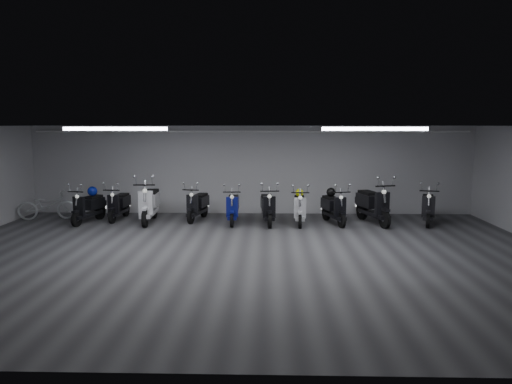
{
  "coord_description": "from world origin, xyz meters",
  "views": [
    {
      "loc": [
        0.57,
        -10.12,
        2.85
      ],
      "look_at": [
        0.24,
        2.5,
        1.05
      ],
      "focal_mm": 33.52,
      "sensor_mm": 36.0,
      "label": 1
    }
  ],
  "objects_px": {
    "scooter_1": "(119,200)",
    "scooter_8": "(373,199)",
    "scooter_3": "(197,200)",
    "helmet_1": "(331,192)",
    "scooter_0": "(88,202)",
    "helmet_0": "(92,191)",
    "scooter_5": "(268,202)",
    "scooter_4": "(233,202)",
    "scooter_7": "(334,203)",
    "bicycle": "(47,202)",
    "scooter_6": "(300,203)",
    "scooter_2": "(149,198)",
    "scooter_9": "(428,202)",
    "helmet_2": "(299,193)"
  },
  "relations": [
    {
      "from": "scooter_5",
      "to": "helmet_0",
      "type": "distance_m",
      "value": 5.16
    },
    {
      "from": "helmet_1",
      "to": "scooter_3",
      "type": "bearing_deg",
      "value": 177.02
    },
    {
      "from": "scooter_8",
      "to": "helmet_1",
      "type": "height_order",
      "value": "scooter_8"
    },
    {
      "from": "scooter_1",
      "to": "scooter_8",
      "type": "xyz_separation_m",
      "value": [
        7.48,
        -0.37,
        0.13
      ]
    },
    {
      "from": "scooter_5",
      "to": "scooter_4",
      "type": "bearing_deg",
      "value": 168.72
    },
    {
      "from": "scooter_9",
      "to": "helmet_2",
      "type": "bearing_deg",
      "value": -164.43
    },
    {
      "from": "scooter_0",
      "to": "helmet_2",
      "type": "relative_size",
      "value": 7.02
    },
    {
      "from": "scooter_4",
      "to": "scooter_6",
      "type": "bearing_deg",
      "value": -4.26
    },
    {
      "from": "scooter_5",
      "to": "helmet_2",
      "type": "distance_m",
      "value": 0.97
    },
    {
      "from": "scooter_4",
      "to": "scooter_8",
      "type": "xyz_separation_m",
      "value": [
        4.03,
        0.03,
        0.12
      ]
    },
    {
      "from": "helmet_2",
      "to": "bicycle",
      "type": "bearing_deg",
      "value": 178.09
    },
    {
      "from": "bicycle",
      "to": "helmet_1",
      "type": "relative_size",
      "value": 6.3
    },
    {
      "from": "scooter_5",
      "to": "scooter_9",
      "type": "height_order",
      "value": "same"
    },
    {
      "from": "scooter_5",
      "to": "scooter_7",
      "type": "relative_size",
      "value": 1.04
    },
    {
      "from": "bicycle",
      "to": "scooter_1",
      "type": "bearing_deg",
      "value": -100.65
    },
    {
      "from": "scooter_0",
      "to": "helmet_0",
      "type": "relative_size",
      "value": 5.87
    },
    {
      "from": "bicycle",
      "to": "scooter_3",
      "type": "bearing_deg",
      "value": -100.97
    },
    {
      "from": "scooter_8",
      "to": "scooter_2",
      "type": "bearing_deg",
      "value": 163.25
    },
    {
      "from": "scooter_9",
      "to": "bicycle",
      "type": "distance_m",
      "value": 11.21
    },
    {
      "from": "scooter_8",
      "to": "bicycle",
      "type": "xyz_separation_m",
      "value": [
        -9.64,
        0.35,
        -0.19
      ]
    },
    {
      "from": "scooter_7",
      "to": "scooter_9",
      "type": "distance_m",
      "value": 2.7
    },
    {
      "from": "helmet_0",
      "to": "helmet_2",
      "type": "distance_m",
      "value": 6.06
    },
    {
      "from": "scooter_3",
      "to": "scooter_6",
      "type": "xyz_separation_m",
      "value": [
        3.0,
        -0.5,
        0.0
      ]
    },
    {
      "from": "scooter_5",
      "to": "bicycle",
      "type": "bearing_deg",
      "value": 170.58
    },
    {
      "from": "scooter_0",
      "to": "scooter_3",
      "type": "relative_size",
      "value": 1.0
    },
    {
      "from": "scooter_0",
      "to": "scooter_7",
      "type": "distance_m",
      "value": 7.1
    },
    {
      "from": "scooter_3",
      "to": "helmet_0",
      "type": "bearing_deg",
      "value": -163.02
    },
    {
      "from": "scooter_7",
      "to": "helmet_0",
      "type": "bearing_deg",
      "value": 162.62
    },
    {
      "from": "scooter_0",
      "to": "bicycle",
      "type": "height_order",
      "value": "scooter_0"
    },
    {
      "from": "scooter_0",
      "to": "scooter_1",
      "type": "relative_size",
      "value": 1.02
    },
    {
      "from": "scooter_4",
      "to": "scooter_7",
      "type": "xyz_separation_m",
      "value": [
        2.9,
        -0.03,
        0.0
      ]
    },
    {
      "from": "helmet_2",
      "to": "helmet_1",
      "type": "bearing_deg",
      "value": 4.26
    },
    {
      "from": "scooter_2",
      "to": "scooter_5",
      "type": "height_order",
      "value": "scooter_2"
    },
    {
      "from": "scooter_9",
      "to": "helmet_0",
      "type": "relative_size",
      "value": 6.14
    },
    {
      "from": "scooter_4",
      "to": "scooter_7",
      "type": "distance_m",
      "value": 2.9
    },
    {
      "from": "scooter_1",
      "to": "scooter_9",
      "type": "height_order",
      "value": "scooter_9"
    },
    {
      "from": "scooter_1",
      "to": "scooter_2",
      "type": "xyz_separation_m",
      "value": [
        1.02,
        -0.38,
        0.14
      ]
    },
    {
      "from": "helmet_0",
      "to": "helmet_1",
      "type": "xyz_separation_m",
      "value": [
        6.97,
        0.04,
        -0.01
      ]
    },
    {
      "from": "scooter_3",
      "to": "scooter_5",
      "type": "bearing_deg",
      "value": -1.02
    },
    {
      "from": "scooter_8",
      "to": "bicycle",
      "type": "bearing_deg",
      "value": 161.09
    },
    {
      "from": "scooter_1",
      "to": "scooter_7",
      "type": "bearing_deg",
      "value": 0.05
    },
    {
      "from": "scooter_4",
      "to": "scooter_9",
      "type": "height_order",
      "value": "scooter_9"
    },
    {
      "from": "scooter_3",
      "to": "scooter_6",
      "type": "relative_size",
      "value": 0.99
    },
    {
      "from": "scooter_3",
      "to": "helmet_1",
      "type": "xyz_separation_m",
      "value": [
        3.92,
        -0.2,
        0.28
      ]
    },
    {
      "from": "bicycle",
      "to": "scooter_6",
      "type": "bearing_deg",
      "value": -104.89
    },
    {
      "from": "scooter_6",
      "to": "scooter_8",
      "type": "bearing_deg",
      "value": 5.63
    },
    {
      "from": "scooter_9",
      "to": "bicycle",
      "type": "xyz_separation_m",
      "value": [
        -11.2,
        0.34,
        -0.1
      ]
    },
    {
      "from": "scooter_5",
      "to": "scooter_0",
      "type": "bearing_deg",
      "value": 174.32
    },
    {
      "from": "scooter_0",
      "to": "scooter_8",
      "type": "bearing_deg",
      "value": 15.85
    },
    {
      "from": "scooter_7",
      "to": "scooter_1",
      "type": "bearing_deg",
      "value": 160.26
    }
  ]
}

